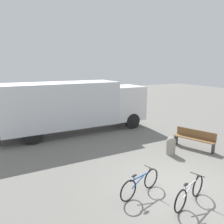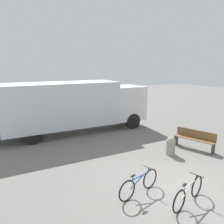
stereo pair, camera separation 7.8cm
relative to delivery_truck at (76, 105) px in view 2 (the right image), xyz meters
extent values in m
plane|color=slate|center=(0.88, -7.34, -1.63)|extent=(60.00, 60.00, 0.00)
cube|color=silver|center=(-0.85, 0.00, 0.07)|extent=(6.35, 2.21, 2.45)
cube|color=silver|center=(3.31, 0.00, -0.12)|extent=(1.98, 2.12, 2.08)
cylinder|color=black|center=(3.31, 0.94, -1.16)|extent=(0.94, 0.28, 0.94)
cylinder|color=black|center=(3.31, -0.95, -1.16)|extent=(0.94, 0.28, 0.94)
cylinder|color=black|center=(-2.59, 0.95, -1.16)|extent=(0.94, 0.28, 0.94)
cylinder|color=black|center=(-2.60, -0.94, -1.16)|extent=(0.94, 0.28, 0.94)
cube|color=brown|center=(3.99, -5.16, -1.15)|extent=(1.01, 1.89, 0.03)
cube|color=brown|center=(4.16, -5.10, -0.96)|extent=(0.66, 1.77, 0.41)
cube|color=#2D2D33|center=(4.28, -5.99, -1.40)|extent=(0.34, 0.16, 0.47)
cube|color=#2D2D33|center=(3.69, -4.33, -1.40)|extent=(0.34, 0.16, 0.47)
torus|color=black|center=(-0.92, -7.16, -1.30)|extent=(0.65, 0.20, 0.66)
torus|color=black|center=(0.09, -6.91, -1.30)|extent=(0.65, 0.20, 0.66)
cylinder|color=#1E4C9E|center=(-0.41, -7.04, -1.04)|extent=(0.87, 0.25, 0.04)
cylinder|color=#1E4C9E|center=(-0.49, -7.06, -1.17)|extent=(0.58, 0.18, 0.31)
cylinder|color=#1E4C9E|center=(-0.69, -7.11, -0.99)|extent=(0.03, 0.03, 0.11)
ellipsoid|color=black|center=(-0.69, -7.11, -0.92)|extent=(0.24, 0.14, 0.05)
cylinder|color=black|center=(0.02, -6.93, -0.97)|extent=(0.03, 0.03, 0.14)
cylinder|color=black|center=(0.02, -6.93, -0.91)|extent=(0.13, 0.43, 0.02)
torus|color=black|center=(0.05, -8.23, -1.30)|extent=(0.64, 0.23, 0.66)
torus|color=black|center=(1.05, -7.93, -1.30)|extent=(0.64, 0.23, 0.66)
cylinder|color=silver|center=(0.55, -8.08, -1.04)|extent=(0.86, 0.29, 0.04)
cylinder|color=silver|center=(0.47, -8.10, -1.17)|extent=(0.57, 0.21, 0.31)
cylinder|color=silver|center=(0.27, -8.16, -0.99)|extent=(0.03, 0.03, 0.11)
ellipsoid|color=black|center=(0.27, -8.16, -0.92)|extent=(0.24, 0.15, 0.05)
cylinder|color=black|center=(0.97, -7.95, -0.97)|extent=(0.03, 0.03, 0.14)
cylinder|color=black|center=(0.97, -7.95, -0.91)|extent=(0.15, 0.43, 0.02)
cylinder|color=gray|center=(2.56, -5.16, -1.33)|extent=(0.39, 0.39, 0.59)
sphere|color=gray|center=(2.56, -5.16, -1.04)|extent=(0.41, 0.41, 0.41)
camera|label=1|loc=(-4.00, -11.91, 2.23)|focal=35.00mm
camera|label=2|loc=(-3.93, -11.95, 2.23)|focal=35.00mm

